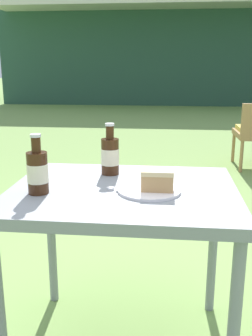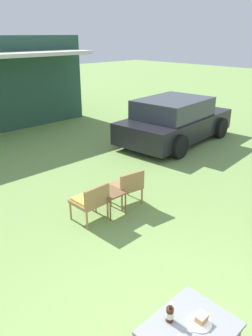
# 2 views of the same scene
# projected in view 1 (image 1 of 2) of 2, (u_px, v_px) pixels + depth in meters

# --- Properties ---
(cabin_building) EXTENTS (10.52, 5.17, 3.13)m
(cabin_building) POSITION_uv_depth(u_px,v_px,m) (187.00, 49.00, 12.29)
(cabin_building) COLOR #284C3D
(cabin_building) RESTS_ON ground_plane
(patio_table) EXTENTS (0.84, 0.68, 0.69)m
(patio_table) POSITION_uv_depth(u_px,v_px,m) (123.00, 207.00, 1.47)
(patio_table) COLOR gray
(patio_table) RESTS_ON ground_plane
(cake_on_plate) EXTENTS (0.23, 0.23, 0.08)m
(cake_on_plate) POSITION_uv_depth(u_px,v_px,m) (154.00, 184.00, 1.40)
(cake_on_plate) COLOR white
(cake_on_plate) RESTS_ON patio_table
(cola_bottle_near) EXTENTS (0.07, 0.07, 0.21)m
(cola_bottle_near) POSITION_uv_depth(u_px,v_px,m) (110.00, 155.00, 1.61)
(cola_bottle_near) COLOR #381E0F
(cola_bottle_near) RESTS_ON patio_table
(cola_bottle_far) EXTENTS (0.07, 0.07, 0.21)m
(cola_bottle_far) POSITION_uv_depth(u_px,v_px,m) (38.00, 171.00, 1.37)
(cola_bottle_far) COLOR #381E0F
(cola_bottle_far) RESTS_ON patio_table
(fork) EXTENTS (0.16, 0.03, 0.01)m
(fork) POSITION_uv_depth(u_px,v_px,m) (139.00, 191.00, 1.41)
(fork) COLOR silver
(fork) RESTS_ON patio_table
(loose_bottle_cap) EXTENTS (0.03, 0.03, 0.01)m
(loose_bottle_cap) POSITION_uv_depth(u_px,v_px,m) (110.00, 189.00, 1.43)
(loose_bottle_cap) COLOR silver
(loose_bottle_cap) RESTS_ON patio_table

